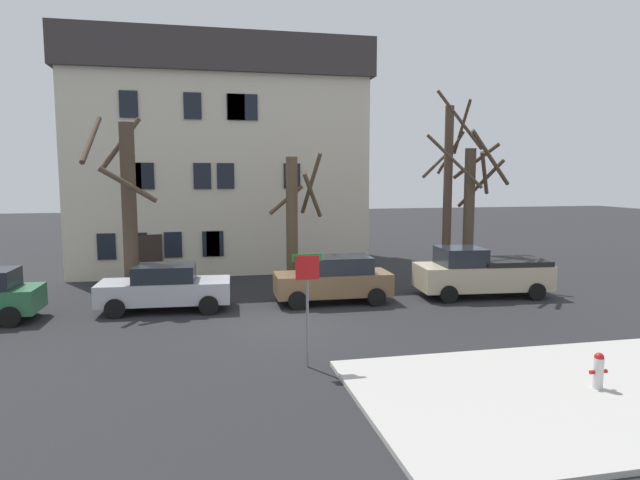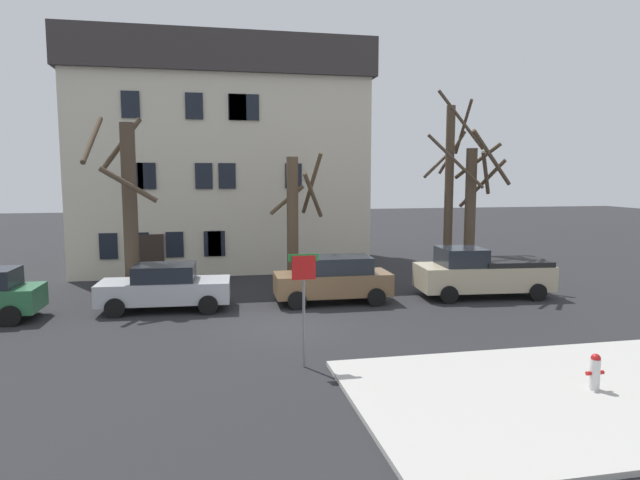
% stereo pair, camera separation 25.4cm
% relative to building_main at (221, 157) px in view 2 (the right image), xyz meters
% --- Properties ---
extents(ground_plane, '(120.00, 120.00, 0.00)m').
position_rel_building_main_xyz_m(ground_plane, '(1.54, -13.64, -5.82)').
color(ground_plane, '#262628').
extents(sidewalk_slab, '(10.67, 6.16, 0.12)m').
position_rel_building_main_xyz_m(sidewalk_slab, '(7.37, -20.72, -5.76)').
color(sidewalk_slab, '#B7B5AD').
rests_on(sidewalk_slab, ground_plane).
extents(building_main, '(14.89, 9.10, 11.49)m').
position_rel_building_main_xyz_m(building_main, '(0.00, 0.00, 0.00)').
color(building_main, beige).
rests_on(building_main, ground_plane).
extents(tree_bare_near, '(2.60, 2.65, 7.11)m').
position_rel_building_main_xyz_m(tree_bare_near, '(-3.77, -9.02, -2.15)').
color(tree_bare_near, '#4C3D2D').
rests_on(tree_bare_near, ground_plane).
extents(tree_bare_mid, '(2.30, 2.55, 5.79)m').
position_rel_building_main_xyz_m(tree_bare_mid, '(2.77, -7.88, -2.83)').
color(tree_bare_mid, brown).
rests_on(tree_bare_mid, ground_plane).
extents(tree_bare_far, '(2.52, 2.45, 8.33)m').
position_rel_building_main_xyz_m(tree_bare_far, '(9.62, -8.24, -1.52)').
color(tree_bare_far, '#4C3D2D').
rests_on(tree_bare_far, ground_plane).
extents(tree_bare_end, '(2.29, 3.03, 6.67)m').
position_rel_building_main_xyz_m(tree_bare_end, '(10.38, -8.92, -2.45)').
color(tree_bare_end, '#4C3D2D').
rests_on(tree_bare_end, ground_plane).
extents(car_silver_sedan, '(4.69, 2.27, 1.65)m').
position_rel_building_main_xyz_m(car_silver_sedan, '(-2.40, -10.68, -4.98)').
color(car_silver_sedan, '#B7BABF').
rests_on(car_silver_sedan, ground_plane).
extents(car_brown_wagon, '(4.39, 2.02, 1.77)m').
position_rel_building_main_xyz_m(car_brown_wagon, '(3.78, -10.78, -4.90)').
color(car_brown_wagon, brown).
rests_on(car_brown_wagon, ground_plane).
extents(pickup_truck_beige, '(5.37, 2.62, 1.98)m').
position_rel_building_main_xyz_m(pickup_truck_beige, '(9.85, -10.92, -4.86)').
color(pickup_truck_beige, '#C6B793').
rests_on(pickup_truck_beige, ground_plane).
extents(fire_hydrant, '(0.42, 0.22, 0.81)m').
position_rel_building_main_xyz_m(fire_hydrant, '(7.44, -20.67, -5.27)').
color(fire_hydrant, silver).
rests_on(fire_hydrant, sidewalk_slab).
extents(street_sign_pole, '(0.76, 0.07, 2.89)m').
position_rel_building_main_xyz_m(street_sign_pole, '(1.46, -17.61, -3.80)').
color(street_sign_pole, slate).
rests_on(street_sign_pole, ground_plane).
extents(bicycle_leaning, '(1.74, 0.30, 1.03)m').
position_rel_building_main_xyz_m(bicycle_leaning, '(-1.60, -9.49, -5.45)').
color(bicycle_leaning, black).
rests_on(bicycle_leaning, ground_plane).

